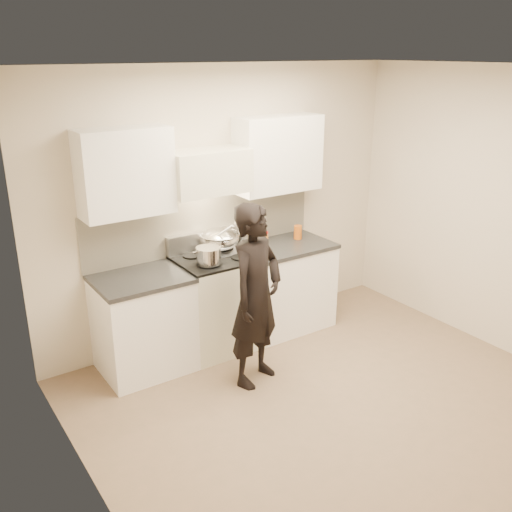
# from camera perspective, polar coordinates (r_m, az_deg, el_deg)

# --- Properties ---
(ground_plane) EXTENTS (4.00, 4.00, 0.00)m
(ground_plane) POSITION_cam_1_polar(r_m,az_deg,el_deg) (5.01, 7.88, -14.41)
(ground_plane) COLOR #81664E
(room_shell) EXTENTS (4.04, 3.54, 2.70)m
(room_shell) POSITION_cam_1_polar(r_m,az_deg,el_deg) (4.55, 5.18, 4.41)
(room_shell) COLOR beige
(room_shell) RESTS_ON ground
(stove) EXTENTS (0.76, 0.65, 0.96)m
(stove) POSITION_cam_1_polar(r_m,az_deg,el_deg) (5.63, -3.88, -4.61)
(stove) COLOR silver
(stove) RESTS_ON ground
(counter_right) EXTENTS (0.92, 0.67, 0.92)m
(counter_right) POSITION_cam_1_polar(r_m,az_deg,el_deg) (6.05, 2.93, -2.91)
(counter_right) COLOR white
(counter_right) RESTS_ON ground
(counter_left) EXTENTS (0.82, 0.67, 0.92)m
(counter_left) POSITION_cam_1_polar(r_m,az_deg,el_deg) (5.33, -11.19, -6.62)
(counter_left) COLOR white
(counter_left) RESTS_ON ground
(wok) EXTENTS (0.41, 0.50, 0.33)m
(wok) POSITION_cam_1_polar(r_m,az_deg,el_deg) (5.58, -3.69, 1.73)
(wok) COLOR silver
(wok) RESTS_ON stove
(stock_pot) EXTENTS (0.33, 0.24, 0.15)m
(stock_pot) POSITION_cam_1_polar(r_m,az_deg,el_deg) (5.23, -4.77, 0.06)
(stock_pot) COLOR silver
(stock_pot) RESTS_ON stove
(utensil_crock) EXTENTS (0.11, 0.11, 0.28)m
(utensil_crock) POSITION_cam_1_polar(r_m,az_deg,el_deg) (5.84, -1.33, 1.98)
(utensil_crock) COLOR silver
(utensil_crock) RESTS_ON counter_right
(spice_jar) EXTENTS (0.04, 0.04, 0.09)m
(spice_jar) POSITION_cam_1_polar(r_m,az_deg,el_deg) (5.99, 1.04, 2.05)
(spice_jar) COLOR orange
(spice_jar) RESTS_ON counter_right
(oil_glass) EXTENTS (0.08, 0.08, 0.15)m
(oil_glass) POSITION_cam_1_polar(r_m,az_deg,el_deg) (6.04, 4.21, 2.39)
(oil_glass) COLOR #BE5712
(oil_glass) RESTS_ON counter_right
(person) EXTENTS (0.70, 0.59, 1.64)m
(person) POSITION_cam_1_polar(r_m,az_deg,el_deg) (4.91, 0.00, -4.00)
(person) COLOR black
(person) RESTS_ON ground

